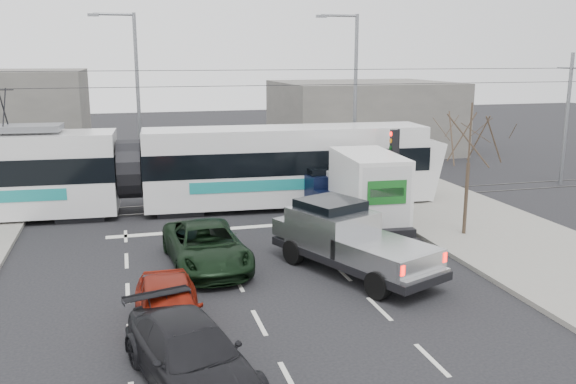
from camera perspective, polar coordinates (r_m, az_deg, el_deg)
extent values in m
plane|color=black|center=(19.39, 0.30, -7.99)|extent=(120.00, 120.00, 0.00)
cube|color=gray|center=(23.31, 22.24, -5.19)|extent=(6.00, 60.00, 0.15)
cube|color=#33302D|center=(28.74, -5.02, -1.15)|extent=(60.00, 1.60, 0.03)
cube|color=slate|center=(44.99, 6.96, 7.02)|extent=(12.00, 10.00, 5.00)
cylinder|color=#47382B|center=(24.14, 16.32, -0.58)|extent=(0.14, 0.14, 2.75)
cylinder|color=#47382B|center=(23.71, 16.69, 5.31)|extent=(0.07, 0.07, 2.25)
cylinder|color=black|center=(27.02, 10.17, 2.03)|extent=(0.12, 0.12, 3.60)
cube|color=black|center=(26.74, 9.89, 4.75)|extent=(0.28, 0.28, 0.95)
cylinder|color=#FF0C07|center=(26.63, 9.62, 5.38)|extent=(0.06, 0.20, 0.20)
cylinder|color=orange|center=(26.67, 9.60, 4.74)|extent=(0.06, 0.20, 0.20)
cylinder|color=#05330C|center=(26.71, 9.58, 4.10)|extent=(0.06, 0.20, 0.20)
cube|color=white|center=(26.80, 10.31, 3.02)|extent=(0.02, 0.30, 0.40)
cylinder|color=slate|center=(33.90, 6.30, 8.62)|extent=(0.20, 0.20, 9.00)
cylinder|color=slate|center=(33.54, 4.83, 16.13)|extent=(2.00, 0.14, 0.14)
cube|color=slate|center=(33.21, 3.14, 16.10)|extent=(0.55, 0.25, 0.14)
cylinder|color=slate|center=(33.58, -13.83, 8.29)|extent=(0.20, 0.20, 9.00)
cylinder|color=slate|center=(33.56, -16.01, 15.70)|extent=(2.00, 0.14, 0.14)
cube|color=slate|center=(33.57, -17.77, 15.50)|extent=(0.55, 0.25, 0.14)
cylinder|color=black|center=(27.95, -5.24, 9.85)|extent=(60.00, 0.03, 0.03)
cylinder|color=black|center=(27.92, -5.27, 11.29)|extent=(60.00, 0.03, 0.03)
cylinder|color=slate|center=(35.90, 24.61, 6.17)|extent=(0.20, 0.20, 7.00)
cube|color=silver|center=(28.09, -0.16, 0.71)|extent=(12.95, 3.46, 1.55)
cube|color=black|center=(27.87, -0.16, 3.12)|extent=(13.01, 3.49, 1.06)
cube|color=silver|center=(27.73, -0.16, 5.06)|extent=(12.94, 3.36, 0.99)
cube|color=#197F7E|center=(26.73, 0.42, 0.71)|extent=(8.95, 0.57, 0.49)
cylinder|color=black|center=(27.40, -14.58, 2.10)|extent=(1.15, 2.63, 2.58)
cube|color=slate|center=(27.68, -23.49, 5.51)|extent=(3.08, 1.79, 0.25)
cube|color=black|center=(27.97, -18.65, -1.80)|extent=(2.12, 2.40, 0.36)
cube|color=black|center=(27.75, -10.07, -1.43)|extent=(2.12, 2.40, 0.36)
cube|color=black|center=(29.15, 6.56, -0.64)|extent=(2.12, 2.40, 0.36)
cube|color=black|center=(19.65, 6.25, -6.01)|extent=(4.27, 6.36, 0.26)
cube|color=#B0B2B5|center=(20.19, 4.14, -3.30)|extent=(2.87, 3.13, 1.20)
cube|color=black|center=(20.10, 3.97, -1.53)|extent=(2.33, 2.36, 0.57)
cube|color=#B0B2B5|center=(21.30, 1.51, -3.09)|extent=(2.24, 1.77, 0.57)
cube|color=#B0B2B5|center=(18.65, 9.14, -5.79)|extent=(2.94, 3.29, 0.68)
cube|color=silver|center=(17.79, 12.85, -7.83)|extent=(1.83, 0.92, 0.19)
cube|color=#FF0C07|center=(17.06, 10.64, -7.25)|extent=(0.17, 0.13, 0.29)
cube|color=#FF0C07|center=(18.42, 14.42, -5.94)|extent=(0.17, 0.13, 0.29)
cylinder|color=black|center=(20.47, 0.51, -5.63)|extent=(0.59, 0.88, 0.83)
cylinder|color=black|center=(21.66, 4.48, -4.64)|extent=(0.59, 0.88, 0.83)
cylinder|color=black|center=(17.80, 8.40, -8.64)|extent=(0.59, 0.88, 0.83)
cylinder|color=black|center=(19.16, 12.38, -7.24)|extent=(0.59, 0.88, 0.83)
cube|color=black|center=(25.18, 6.98, -2.06)|extent=(2.56, 6.32, 0.31)
cube|color=white|center=(27.19, 5.51, 0.70)|extent=(2.12, 1.63, 1.41)
cube|color=black|center=(27.20, 5.46, 1.85)|extent=(1.81, 1.11, 0.53)
cube|color=silver|center=(24.31, 7.51, 0.55)|extent=(2.42, 4.35, 2.61)
cube|color=silver|center=(22.39, 9.19, -0.54)|extent=(1.87, 0.18, 2.29)
cube|color=#14571A|center=(22.30, 9.25, -0.05)|extent=(1.48, 0.12, 0.89)
cube|color=black|center=(22.56, 9.25, -4.11)|extent=(1.92, 0.36, 0.16)
cylinder|color=black|center=(26.78, 3.78, -1.29)|extent=(0.32, 0.81, 0.80)
cylinder|color=black|center=(27.31, 7.57, -1.10)|extent=(0.32, 0.81, 0.80)
cylinder|color=black|center=(23.32, 6.10, -3.34)|extent=(0.33, 0.90, 0.88)
cylinder|color=black|center=(23.92, 10.39, -3.07)|extent=(0.33, 0.90, 0.88)
cube|color=black|center=(26.69, 3.93, -1.07)|extent=(2.43, 4.93, 0.24)
cube|color=black|center=(27.28, 3.12, 0.66)|extent=(1.99, 2.22, 1.09)
cube|color=black|center=(27.25, 3.05, 1.87)|extent=(1.68, 1.62, 0.52)
cube|color=black|center=(28.32, 2.08, 0.67)|extent=(1.77, 1.09, 0.52)
cube|color=black|center=(25.71, 5.01, -0.76)|extent=(2.01, 2.36, 0.61)
cube|color=silver|center=(24.74, 6.36, -1.93)|extent=(1.62, 0.41, 0.17)
cube|color=#590505|center=(24.37, 4.71, -1.27)|extent=(0.14, 0.09, 0.26)
cube|color=#590505|center=(25.12, 7.80, -0.93)|extent=(0.14, 0.09, 0.26)
cylinder|color=black|center=(27.70, 1.00, -0.84)|extent=(0.37, 0.79, 0.76)
cylinder|color=black|center=(28.39, 3.95, -0.54)|extent=(0.37, 0.79, 0.76)
cylinder|color=black|center=(25.07, 3.89, -2.31)|extent=(0.37, 0.79, 0.76)
cylinder|color=black|center=(25.83, 7.06, -1.93)|extent=(0.37, 0.79, 0.76)
imported|color=black|center=(20.32, -7.66, -5.01)|extent=(2.64, 5.23, 1.42)
imported|color=maroon|center=(15.69, -11.17, -10.60)|extent=(1.75, 4.17, 1.41)
imported|color=black|center=(13.41, -9.10, -14.82)|extent=(3.05, 5.05, 1.37)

